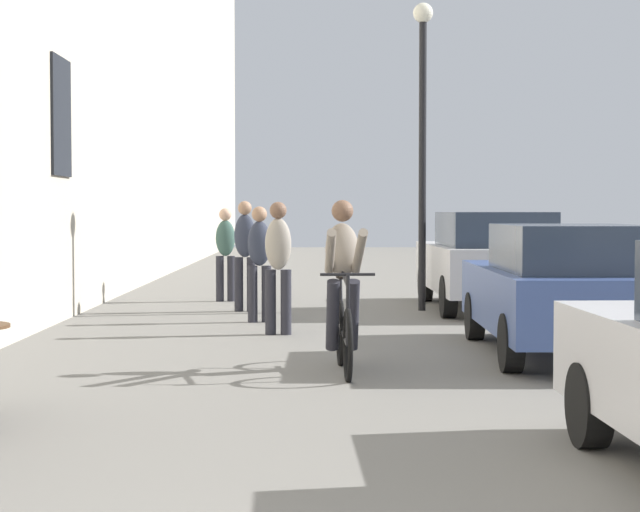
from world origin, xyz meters
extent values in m
cube|color=black|center=(-3.18, 12.73, 2.95)|extent=(0.04, 1.10, 1.70)
torus|color=black|center=(0.74, 7.37, 0.33)|extent=(0.08, 0.71, 0.71)
torus|color=black|center=(0.70, 8.42, 0.33)|extent=(0.08, 0.71, 0.71)
cylinder|color=black|center=(0.70, 8.33, 0.61)|extent=(0.04, 0.22, 0.58)
cylinder|color=black|center=(0.72, 7.83, 0.95)|extent=(0.07, 0.83, 0.14)
cylinder|color=black|center=(0.74, 7.39, 0.67)|extent=(0.04, 0.09, 0.67)
cylinder|color=black|center=(0.72, 7.92, 0.37)|extent=(0.08, 1.00, 0.12)
cylinder|color=black|center=(0.74, 7.42, 1.00)|extent=(0.52, 0.05, 0.03)
ellipsoid|color=black|center=(0.71, 8.24, 0.93)|extent=(0.12, 0.24, 0.06)
ellipsoid|color=gray|center=(0.71, 8.16, 1.21)|extent=(0.35, 0.36, 0.59)
sphere|color=brown|center=(0.71, 8.12, 1.60)|extent=(0.22, 0.22, 0.22)
cylinder|color=#26262D|center=(0.81, 8.08, 0.55)|extent=(0.15, 0.40, 0.75)
cylinder|color=#26262D|center=(0.61, 8.08, 0.55)|extent=(0.15, 0.40, 0.75)
cylinder|color=gray|center=(0.87, 7.77, 1.20)|extent=(0.14, 0.75, 0.48)
cylinder|color=gray|center=(0.58, 7.76, 1.20)|extent=(0.10, 0.75, 0.48)
cylinder|color=#26262D|center=(0.07, 11.10, 0.42)|extent=(0.14, 0.14, 0.84)
cylinder|color=#26262D|center=(-0.13, 11.11, 0.42)|extent=(0.14, 0.14, 0.84)
ellipsoid|color=#9E9384|center=(-0.03, 11.10, 1.17)|extent=(0.35, 0.26, 0.67)
sphere|color=brown|center=(-0.03, 11.10, 1.61)|extent=(0.22, 0.22, 0.22)
cylinder|color=#26262D|center=(-0.24, 12.66, 0.41)|extent=(0.14, 0.14, 0.81)
cylinder|color=#26262D|center=(-0.44, 12.62, 0.41)|extent=(0.14, 0.14, 0.81)
ellipsoid|color=#2D3342|center=(-0.34, 12.64, 1.13)|extent=(0.38, 0.30, 0.64)
sphere|color=#A57A5B|center=(-0.34, 12.64, 1.55)|extent=(0.22, 0.22, 0.22)
cylinder|color=#26262D|center=(-0.75, 14.29, 0.43)|extent=(0.14, 0.14, 0.86)
cylinder|color=#26262D|center=(-0.55, 14.27, 0.43)|extent=(0.14, 0.14, 0.86)
ellipsoid|color=#2D3342|center=(-0.65, 14.28, 1.20)|extent=(0.37, 0.28, 0.68)
sphere|color=#A57A5B|center=(-0.65, 14.28, 1.64)|extent=(0.22, 0.22, 0.22)
cylinder|color=#26262D|center=(-1.01, 16.18, 0.40)|extent=(0.14, 0.14, 0.80)
cylinder|color=#26262D|center=(-1.21, 16.16, 0.40)|extent=(0.14, 0.14, 0.80)
ellipsoid|color=#38564C|center=(-1.11, 16.17, 1.12)|extent=(0.36, 0.27, 0.63)
sphere|color=tan|center=(-1.11, 16.17, 1.54)|extent=(0.22, 0.22, 0.22)
cylinder|color=black|center=(2.18, 14.41, 2.30)|extent=(0.12, 0.12, 4.60)
sphere|color=silver|center=(2.18, 14.41, 4.74)|extent=(0.32, 0.32, 0.32)
cylinder|color=black|center=(2.27, 4.52, 0.29)|extent=(0.20, 0.58, 0.58)
cube|color=#384C84|center=(3.17, 9.18, 0.63)|extent=(1.77, 4.12, 0.66)
cube|color=#283342|center=(3.16, 8.69, 1.21)|extent=(1.46, 2.23, 0.49)
cylinder|color=black|center=(2.43, 10.54, 0.29)|extent=(0.20, 0.59, 0.59)
cylinder|color=black|center=(3.97, 10.51, 0.29)|extent=(0.20, 0.59, 0.59)
cylinder|color=black|center=(2.37, 7.85, 0.29)|extent=(0.20, 0.59, 0.59)
cube|color=#B7B7BC|center=(3.27, 14.68, 0.68)|extent=(1.88, 4.46, 0.72)
cube|color=#283342|center=(3.27, 14.15, 1.31)|extent=(1.57, 2.41, 0.54)
cylinder|color=black|center=(2.42, 16.14, 0.32)|extent=(0.21, 0.64, 0.64)
cylinder|color=black|center=(4.09, 16.15, 0.32)|extent=(0.21, 0.64, 0.64)
cylinder|color=black|center=(2.45, 13.21, 0.32)|extent=(0.21, 0.64, 0.64)
cylinder|color=black|center=(4.12, 13.22, 0.32)|extent=(0.21, 0.64, 0.64)
camera|label=1|loc=(0.39, -2.60, 1.60)|focal=59.77mm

